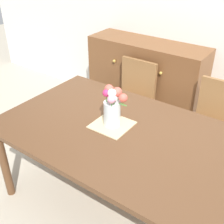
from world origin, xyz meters
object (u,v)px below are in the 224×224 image
(dining_table, at_px, (120,138))
(dresser, at_px, (145,82))
(chair_left, at_px, (133,96))
(chair_right, at_px, (214,122))
(flower_vase, at_px, (113,106))

(dining_table, relative_size, dresser, 1.33)
(chair_left, height_order, chair_right, same)
(dining_table, distance_m, flower_vase, 0.26)
(dining_table, height_order, chair_right, chair_right)
(chair_left, relative_size, dresser, 0.64)
(chair_right, bearing_deg, dining_table, 63.94)
(dresser, xyz_separation_m, flower_vase, (0.44, -1.30, 0.43))
(dining_table, xyz_separation_m, dresser, (-0.52, 1.33, -0.19))
(chair_left, relative_size, flower_vase, 2.76)
(chair_right, height_order, dresser, dresser)
(chair_right, bearing_deg, flower_vase, 59.15)
(flower_vase, bearing_deg, dining_table, -16.39)
(dresser, bearing_deg, flower_vase, -71.37)
(dining_table, xyz_separation_m, chair_right, (0.45, 0.92, -0.17))
(chair_left, relative_size, chair_right, 1.00)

